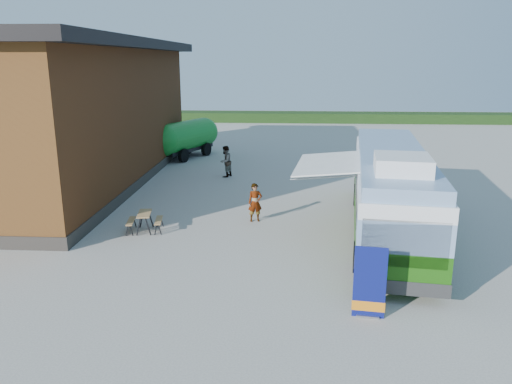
# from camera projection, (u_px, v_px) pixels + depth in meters

# --- Properties ---
(ground) EXTENTS (100.00, 100.00, 0.00)m
(ground) POSITION_uv_depth(u_px,v_px,m) (253.00, 255.00, 17.02)
(ground) COLOR #BCB7AD
(ground) RESTS_ON ground
(barn) EXTENTS (9.60, 21.20, 7.50)m
(barn) POSITION_uv_depth(u_px,v_px,m) (67.00, 116.00, 26.36)
(barn) COLOR brown
(barn) RESTS_ON ground
(hedge) EXTENTS (40.00, 3.00, 1.00)m
(hedge) POSITION_uv_depth(u_px,v_px,m) (352.00, 117.00, 53.08)
(hedge) COLOR #264419
(hedge) RESTS_ON ground
(bus) EXTENTS (4.09, 12.31, 3.71)m
(bus) POSITION_uv_depth(u_px,v_px,m) (390.00, 188.00, 18.75)
(bus) COLOR #1F6310
(bus) RESTS_ON ground
(awning) EXTENTS (3.16, 4.54, 0.52)m
(awning) POSITION_uv_depth(u_px,v_px,m) (337.00, 164.00, 18.49)
(awning) COLOR white
(awning) RESTS_ON ground
(banner) EXTENTS (0.84, 0.25, 1.94)m
(banner) POSITION_uv_depth(u_px,v_px,m) (369.00, 289.00, 12.72)
(banner) COLOR #0C135D
(banner) RESTS_ON ground
(picnic_table) EXTENTS (1.47, 1.35, 0.74)m
(picnic_table) POSITION_uv_depth(u_px,v_px,m) (145.00, 218.00, 19.26)
(picnic_table) COLOR tan
(picnic_table) RESTS_ON ground
(person_a) EXTENTS (0.66, 0.52, 1.60)m
(person_a) POSITION_uv_depth(u_px,v_px,m) (255.00, 202.00, 20.41)
(person_a) COLOR #999999
(person_a) RESTS_ON ground
(person_b) EXTENTS (0.98, 1.07, 1.77)m
(person_b) POSITION_uv_depth(u_px,v_px,m) (225.00, 161.00, 28.19)
(person_b) COLOR #999999
(person_b) RESTS_ON ground
(slurry_tanker) EXTENTS (3.84, 6.25, 2.49)m
(slurry_tanker) POSITION_uv_depth(u_px,v_px,m) (185.00, 137.00, 33.54)
(slurry_tanker) COLOR #198A29
(slurry_tanker) RESTS_ON ground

